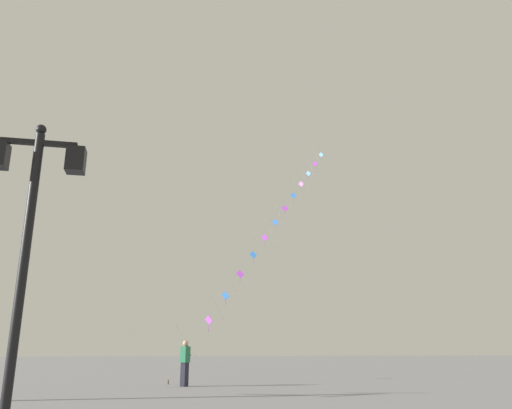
# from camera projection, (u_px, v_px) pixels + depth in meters

# --- Properties ---
(ground_plane) EXTENTS (160.00, 160.00, 0.00)m
(ground_plane) POSITION_uv_depth(u_px,v_px,m) (153.00, 385.00, 19.83)
(ground_plane) COLOR gray
(twin_lantern_lamp_post) EXTENTS (1.42, 0.28, 4.81)m
(twin_lantern_lamp_post) POSITION_uv_depth(u_px,v_px,m) (30.00, 215.00, 7.50)
(twin_lantern_lamp_post) COLOR black
(twin_lantern_lamp_post) RESTS_ON ground_plane
(kite_train) EXTENTS (12.14, 14.74, 16.88)m
(kite_train) POSITION_uv_depth(u_px,v_px,m) (275.00, 223.00, 31.24)
(kite_train) COLOR brown
(kite_train) RESTS_ON ground_plane
(kite_flyer) EXTENTS (0.47, 0.60, 1.71)m
(kite_flyer) POSITION_uv_depth(u_px,v_px,m) (185.00, 362.00, 19.43)
(kite_flyer) COLOR #1E1E2D
(kite_flyer) RESTS_ON ground_plane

